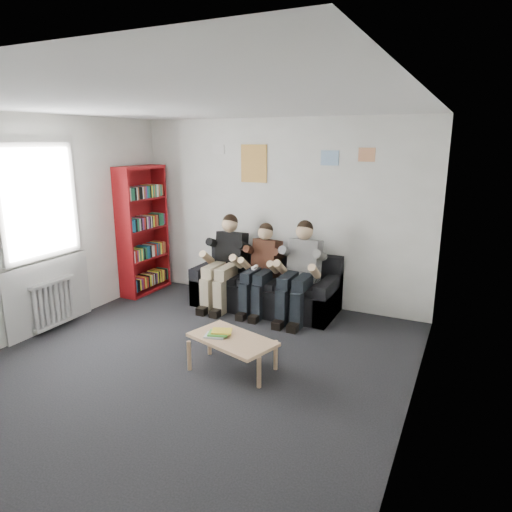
{
  "coord_description": "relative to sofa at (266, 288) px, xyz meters",
  "views": [
    {
      "loc": [
        2.61,
        -3.65,
        2.39
      ],
      "look_at": [
        0.21,
        1.3,
        0.98
      ],
      "focal_mm": 32.0,
      "sensor_mm": 36.0,
      "label": 1
    }
  ],
  "objects": [
    {
      "name": "room_shell",
      "position": [
        0.02,
        -2.11,
        1.06
      ],
      "size": [
        5.0,
        5.0,
        5.0
      ],
      "color": "black",
      "rests_on": "ground"
    },
    {
      "name": "sofa",
      "position": [
        0.0,
        0.0,
        0.0
      ],
      "size": [
        2.07,
        0.85,
        0.8
      ],
      "color": "black",
      "rests_on": "ground"
    },
    {
      "name": "bookshelf",
      "position": [
        -2.06,
        -0.17,
        0.72
      ],
      "size": [
        0.3,
        0.9,
        2.01
      ],
      "rotation": [
        0.0,
        0.0,
        -0.02
      ],
      "color": "maroon",
      "rests_on": "ground"
    },
    {
      "name": "coffee_table",
      "position": [
        0.47,
        -1.88,
        0.03
      ],
      "size": [
        0.91,
        0.5,
        0.37
      ],
      "rotation": [
        0.0,
        0.0,
        -0.29
      ],
      "color": "tan",
      "rests_on": "ground"
    },
    {
      "name": "game_cases",
      "position": [
        0.3,
        -1.89,
        0.1
      ],
      "size": [
        0.26,
        0.22,
        0.05
      ],
      "rotation": [
        0.0,
        0.0,
        0.24
      ],
      "color": "silver",
      "rests_on": "coffee_table"
    },
    {
      "name": "person_left",
      "position": [
        -0.58,
        -0.2,
        0.37
      ],
      "size": [
        0.43,
        0.91,
        1.34
      ],
      "rotation": [
        0.0,
        0.0,
        0.0
      ],
      "color": "black",
      "rests_on": "sofa"
    },
    {
      "name": "person_middle",
      "position": [
        0.0,
        -0.19,
        0.34
      ],
      "size": [
        0.38,
        0.82,
        1.26
      ],
      "rotation": [
        0.0,
        0.0,
        -0.17
      ],
      "color": "#54281C",
      "rests_on": "sofa"
    },
    {
      "name": "person_right",
      "position": [
        0.58,
        -0.2,
        0.37
      ],
      "size": [
        0.42,
        0.91,
        1.34
      ],
      "rotation": [
        0.0,
        0.0,
        -0.04
      ],
      "color": "silver",
      "rests_on": "sofa"
    },
    {
      "name": "radiator",
      "position": [
        -2.13,
        -1.91,
        0.06
      ],
      "size": [
        0.1,
        0.64,
        0.6
      ],
      "color": "silver",
      "rests_on": "ground"
    },
    {
      "name": "window",
      "position": [
        -2.21,
        -1.91,
        0.74
      ],
      "size": [
        0.05,
        1.3,
        2.36
      ],
      "color": "white",
      "rests_on": "room_shell"
    },
    {
      "name": "poster_large",
      "position": [
        -0.38,
        0.38,
        1.76
      ],
      "size": [
        0.42,
        0.01,
        0.55
      ],
      "primitive_type": "cube",
      "color": "#CECE48",
      "rests_on": "room_shell"
    },
    {
      "name": "poster_blue",
      "position": [
        0.77,
        0.38,
        1.86
      ],
      "size": [
        0.25,
        0.01,
        0.2
      ],
      "primitive_type": "cube",
      "color": "#47A2F2",
      "rests_on": "room_shell"
    },
    {
      "name": "poster_pink",
      "position": [
        1.27,
        0.38,
        1.91
      ],
      "size": [
        0.22,
        0.01,
        0.18
      ],
      "primitive_type": "cube",
      "color": "#BF3B73",
      "rests_on": "room_shell"
    },
    {
      "name": "poster_sign",
      "position": [
        -0.98,
        0.38,
        1.96
      ],
      "size": [
        0.2,
        0.01,
        0.14
      ],
      "primitive_type": "cube",
      "color": "white",
      "rests_on": "room_shell"
    }
  ]
}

